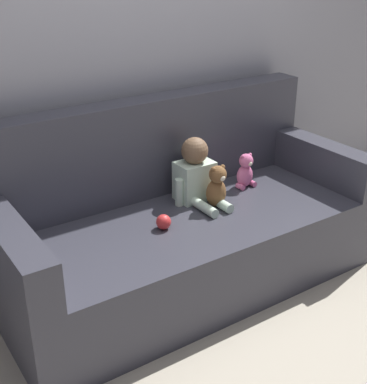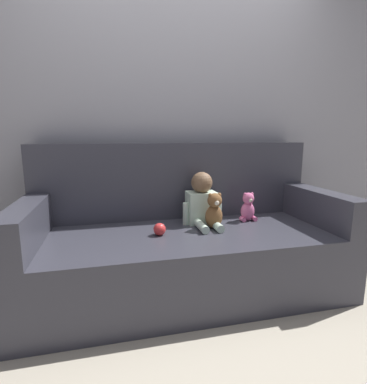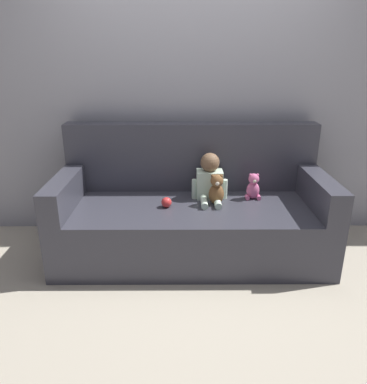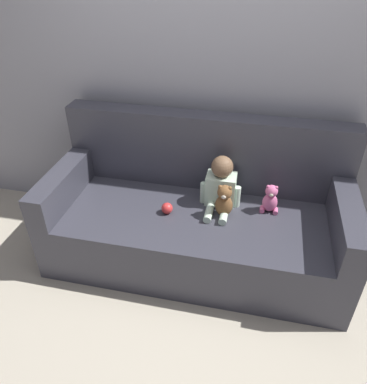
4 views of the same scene
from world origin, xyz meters
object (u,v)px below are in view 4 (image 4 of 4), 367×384
Objects in this scene: plush_toy_side at (270,199)px; toy_ball at (167,208)px; couch at (198,217)px; teddy_bear_brown at (224,201)px; person_baby at (221,185)px.

toy_ball is at bearing -165.69° from plush_toy_side.
couch is 0.32m from teddy_bear_brown.
teddy_bear_brown is (0.05, -0.15, -0.03)m from person_baby.
teddy_bear_brown is 1.16× the size of plush_toy_side.
plush_toy_side is 0.75m from toy_ball.
couch is at bearing 158.12° from teddy_bear_brown.
couch is 0.29m from toy_ball.
couch reaches higher than person_baby.
person_baby is 4.70× the size of toy_ball.
plush_toy_side is 2.71× the size of toy_ball.
plush_toy_side is at bearing 21.53° from teddy_bear_brown.
plush_toy_side is at bearing -2.92° from person_baby.
teddy_bear_brown is at bearing -158.47° from plush_toy_side.
toy_ball is at bearing -171.79° from teddy_bear_brown.
plush_toy_side is (0.37, -0.02, -0.06)m from person_baby.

